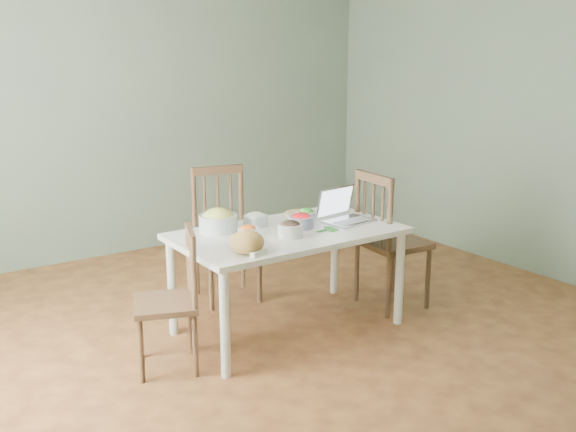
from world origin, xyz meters
TOP-DOWN VIEW (x-y plane):
  - floor at (0.00, 0.00)m, footprint 5.00×5.00m
  - wall_back at (0.00, 2.50)m, footprint 5.00×0.00m
  - wall_right at (2.50, 0.00)m, footprint 0.00×5.00m
  - dining_table at (0.10, 0.18)m, footprint 1.49×0.84m
  - chair_far at (0.04, 0.91)m, footprint 0.51×0.49m
  - chair_left at (-0.81, 0.13)m, footprint 0.47×0.48m
  - chair_right at (0.99, 0.11)m, footprint 0.46×0.48m
  - bread_boule at (-0.37, -0.09)m, footprint 0.27×0.27m
  - butter_stick at (-0.34, -0.17)m, footprint 0.12×0.07m
  - bowl_squash at (-0.28, 0.43)m, footprint 0.30×0.30m
  - bowl_carrot at (-0.19, 0.21)m, footprint 0.17×0.17m
  - bowl_onion at (-0.00, 0.42)m, footprint 0.19×0.19m
  - bowl_mushroom at (0.03, 0.05)m, footprint 0.19×0.19m
  - bowl_redpep at (0.22, 0.19)m, footprint 0.19×0.19m
  - bowl_broccoli at (0.37, 0.35)m, footprint 0.14×0.14m
  - flatbread at (0.41, 0.48)m, footprint 0.22×0.22m
  - basil_bunch at (0.31, 0.04)m, footprint 0.18×0.18m
  - laptop at (0.58, 0.12)m, footprint 0.37×0.32m

SIDE VIEW (x-z plane):
  - floor at x=0.00m, z-range 0.00..0.00m
  - dining_table at x=0.10m, z-range 0.00..0.70m
  - chair_left at x=-0.81m, z-range 0.00..0.86m
  - chair_far at x=0.04m, z-range 0.00..1.00m
  - chair_right at x=0.99m, z-range 0.00..1.02m
  - flatbread at x=0.41m, z-range 0.70..0.72m
  - basil_bunch at x=0.31m, z-range 0.70..0.72m
  - butter_stick at x=-0.34m, z-range 0.70..0.73m
  - bowl_carrot at x=-0.19m, z-range 0.70..0.77m
  - bowl_broccoli at x=0.37m, z-range 0.70..0.78m
  - bowl_onion at x=0.00m, z-range 0.70..0.79m
  - bowl_redpep at x=0.22m, z-range 0.70..0.80m
  - bowl_mushroom at x=0.03m, z-range 0.70..0.80m
  - bread_boule at x=-0.37m, z-range 0.70..0.83m
  - bowl_squash at x=-0.28m, z-range 0.70..0.85m
  - laptop at x=0.58m, z-range 0.70..0.93m
  - wall_back at x=0.00m, z-range 0.00..2.70m
  - wall_right at x=2.50m, z-range 0.00..2.70m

